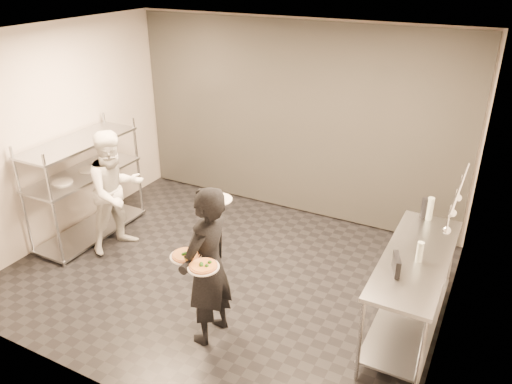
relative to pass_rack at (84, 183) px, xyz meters
The scene contains 13 objects.
room_shell 2.53m from the pass_rack, 28.77° to the left, with size 5.00×4.00×2.80m.
pass_rack is the anchor object (origin of this frame).
prep_counter 4.33m from the pass_rack, ahead, with size 0.60×1.80×0.92m.
utensil_rail 4.64m from the pass_rack, ahead, with size 0.07×1.20×0.31m.
waiter 2.75m from the pass_rack, 20.72° to the right, with size 0.61×0.40×1.66m, color black.
chef 0.60m from the pass_rack, ahead, with size 0.78×0.61×1.61m, color silver.
pizza_plate_near 2.73m from the pass_rack, 25.23° to the right, with size 0.29×0.29×0.05m.
pizza_plate_far 2.99m from the pass_rack, 24.60° to the right, with size 0.29×0.29×0.05m.
salad_plate 2.64m from the pass_rack, 14.22° to the right, with size 0.29×0.29×0.07m.
pos_monitor 4.23m from the pass_rack, ahead, with size 0.05×0.23×0.17m, color black.
bottle_green 4.37m from the pass_rack, 10.60° to the left, with size 0.07×0.07×0.26m, color #94A295.
bottle_clear 4.37m from the pass_rack, ahead, with size 0.06×0.06×0.21m, color #94A295.
bottle_dark 4.31m from the pass_rack, 10.74° to the left, with size 0.07×0.07×0.24m, color black.
Camera 1 is at (2.68, -4.31, 3.53)m, focal length 35.00 mm.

